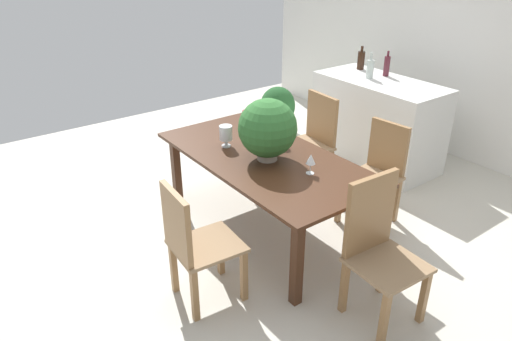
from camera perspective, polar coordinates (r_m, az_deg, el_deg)
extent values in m
plane|color=beige|center=(4.48, 3.63, -5.96)|extent=(7.04, 7.04, 0.00)
cube|color=white|center=(5.92, 24.37, 13.57)|extent=(6.40, 0.10, 2.60)
cube|color=#422616|center=(3.99, 1.05, 1.56)|extent=(1.99, 1.00, 0.03)
cube|color=#422616|center=(4.64, -9.52, -0.05)|extent=(0.07, 0.07, 0.70)
cube|color=#422616|center=(3.38, 4.91, -10.98)|extent=(0.07, 0.07, 0.70)
cube|color=#422616|center=(5.00, -1.58, 2.34)|extent=(0.07, 0.07, 0.70)
cube|color=#422616|center=(3.85, 13.81, -6.47)|extent=(0.07, 0.07, 0.70)
cube|color=olive|center=(4.41, 9.92, -3.67)|extent=(0.05, 0.05, 0.43)
cube|color=olive|center=(4.24, 13.47, -5.35)|extent=(0.05, 0.05, 0.43)
cube|color=olive|center=(4.70, 13.05, -1.96)|extent=(0.05, 0.05, 0.43)
cube|color=olive|center=(4.54, 16.47, -3.46)|extent=(0.05, 0.05, 0.43)
cube|color=#987855|center=(4.36, 13.55, -0.99)|extent=(0.46, 0.52, 0.03)
cube|color=olive|center=(4.43, 15.55, 2.73)|extent=(0.38, 0.08, 0.47)
cube|color=olive|center=(5.04, 2.43, 0.82)|extent=(0.05, 0.05, 0.43)
cube|color=olive|center=(4.76, 5.16, -0.96)|extent=(0.05, 0.05, 0.43)
cube|color=olive|center=(5.26, 6.04, 1.83)|extent=(0.05, 0.05, 0.43)
cube|color=olive|center=(4.99, 8.85, 0.19)|extent=(0.05, 0.05, 0.43)
cube|color=#987855|center=(4.91, 5.74, 2.88)|extent=(0.51, 0.51, 0.03)
cube|color=olive|center=(4.94, 7.89, 6.22)|extent=(0.44, 0.07, 0.50)
cube|color=olive|center=(3.48, -1.45, -12.45)|extent=(0.05, 0.05, 0.43)
cube|color=olive|center=(3.73, -4.28, -9.52)|extent=(0.05, 0.05, 0.43)
cube|color=olive|center=(3.35, -7.35, -14.59)|extent=(0.05, 0.05, 0.43)
cube|color=olive|center=(3.60, -9.82, -11.35)|extent=(0.05, 0.05, 0.43)
cube|color=#987855|center=(3.40, -5.89, -8.93)|extent=(0.46, 0.49, 0.03)
cube|color=olive|center=(3.19, -9.50, -6.33)|extent=(0.40, 0.07, 0.48)
cube|color=olive|center=(3.26, 15.09, -16.80)|extent=(0.05, 0.05, 0.43)
cube|color=olive|center=(3.50, 19.46, -14.06)|extent=(0.05, 0.05, 0.43)
cube|color=olive|center=(3.44, 10.52, -13.51)|extent=(0.05, 0.05, 0.43)
cube|color=olive|center=(3.67, 14.95, -11.18)|extent=(0.05, 0.05, 0.43)
cube|color=#987855|center=(3.32, 15.48, -10.84)|extent=(0.47, 0.48, 0.03)
cube|color=olive|center=(3.27, 13.51, -5.04)|extent=(0.06, 0.42, 0.56)
cylinder|color=gray|center=(3.90, 1.36, 2.00)|extent=(0.17, 0.17, 0.10)
sphere|color=#2D662D|center=(3.81, 1.40, 5.10)|extent=(0.48, 0.48, 0.48)
sphere|color=#C64C56|center=(3.95, -0.16, 6.47)|extent=(0.05, 0.05, 0.05)
sphere|color=#C64C56|center=(3.86, -1.39, 7.05)|extent=(0.04, 0.04, 0.04)
sphere|color=#C64C56|center=(3.93, 0.20, 7.42)|extent=(0.05, 0.05, 0.05)
cylinder|color=silver|center=(4.17, -3.59, 2.97)|extent=(0.08, 0.08, 0.01)
cylinder|color=silver|center=(4.15, -3.60, 3.39)|extent=(0.03, 0.03, 0.05)
cylinder|color=silver|center=(4.12, -3.64, 4.54)|extent=(0.11, 0.11, 0.13)
cylinder|color=silver|center=(4.24, 2.68, 3.41)|extent=(0.09, 0.09, 0.01)
cylinder|color=silver|center=(4.22, 2.69, 3.80)|extent=(0.02, 0.02, 0.05)
cylinder|color=silver|center=(4.19, 2.72, 4.93)|extent=(0.08, 0.08, 0.13)
cylinder|color=silver|center=(3.71, 6.49, -0.32)|extent=(0.06, 0.06, 0.00)
cylinder|color=silver|center=(3.69, 6.52, 0.27)|extent=(0.01, 0.01, 0.08)
cone|color=silver|center=(3.66, 6.59, 1.38)|extent=(0.07, 0.07, 0.08)
cube|color=silver|center=(5.60, 14.25, 5.66)|extent=(1.44, 0.69, 0.96)
cylinder|color=black|center=(5.84, 12.46, 12.75)|extent=(0.08, 0.08, 0.21)
cylinder|color=black|center=(5.82, 12.60, 14.03)|extent=(0.03, 0.03, 0.06)
cylinder|color=#B2BFB7|center=(5.48, 13.50, 11.70)|extent=(0.08, 0.08, 0.20)
cylinder|color=#B2BFB7|center=(5.44, 13.66, 13.15)|extent=(0.03, 0.03, 0.09)
cylinder|color=#511E28|center=(5.62, 15.39, 11.96)|extent=(0.07, 0.07, 0.22)
cylinder|color=#511E28|center=(5.59, 15.56, 13.33)|extent=(0.02, 0.02, 0.06)
cylinder|color=#423D38|center=(6.48, 2.56, 5.53)|extent=(0.25, 0.25, 0.16)
ellipsoid|color=#235628|center=(6.39, 2.61, 7.75)|extent=(0.47, 0.47, 0.51)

